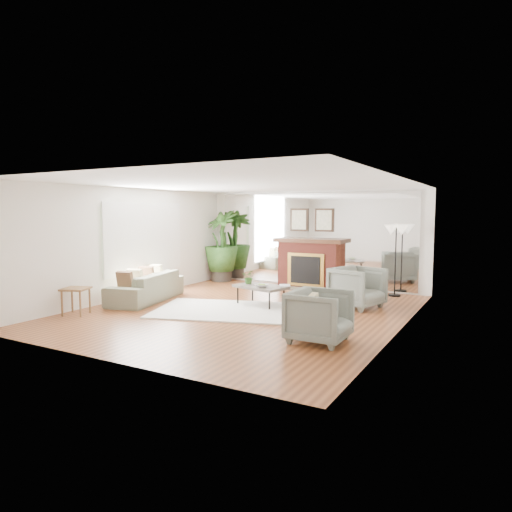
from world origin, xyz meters
The scene contains 18 objects.
ground centered at (0.00, 0.00, 0.00)m, with size 7.00×7.00×0.00m, color brown.
wall_left centered at (-2.99, 0.00, 1.25)m, with size 0.02×7.00×2.50m, color white.
wall_right centered at (2.99, 0.00, 1.25)m, with size 0.02×7.00×2.50m, color white.
wall_back centered at (0.00, 3.49, 1.25)m, with size 6.00×0.02×2.50m, color white.
mirror_panel centered at (0.00, 3.47, 1.25)m, with size 5.40×0.04×2.40m, color silver.
window_panel centered at (-2.96, 0.40, 1.35)m, with size 0.04×2.40×1.50m, color #B2E09E.
fireplace centered at (0.00, 3.26, 0.66)m, with size 1.85×0.83×2.05m.
area_rug centered at (-0.37, -0.18, 0.01)m, with size 2.68×1.91×0.03m, color white.
coffee_table centered at (0.04, 0.59, 0.40)m, with size 1.20×0.87×0.43m.
sofa centered at (-2.45, -0.13, 0.31)m, with size 2.12×0.83×0.62m, color gray.
armchair_back centered at (1.84, 1.43, 0.42)m, with size 0.89×0.92×0.84m, color slate.
armchair_front centered at (2.08, -1.30, 0.40)m, with size 0.85×0.87×0.79m, color slate.
side_table centered at (-2.65, -1.84, 0.43)m, with size 0.59×0.59×0.52m.
potted_ficus centered at (-2.60, 3.10, 1.07)m, with size 1.18×1.18×2.01m.
floor_lamp centered at (2.23, 3.10, 1.42)m, with size 0.54×0.30×1.66m.
tabletop_plant centered at (-0.27, 0.65, 0.58)m, with size 0.27×0.23×0.30m, color #3A6B27.
fruit_bowl centered at (0.17, 0.41, 0.46)m, with size 0.27×0.27×0.07m, color brown.
book centered at (0.42, 0.71, 0.44)m, with size 0.22×0.30×0.02m, color brown.
Camera 1 is at (4.52, -7.65, 1.95)m, focal length 32.00 mm.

